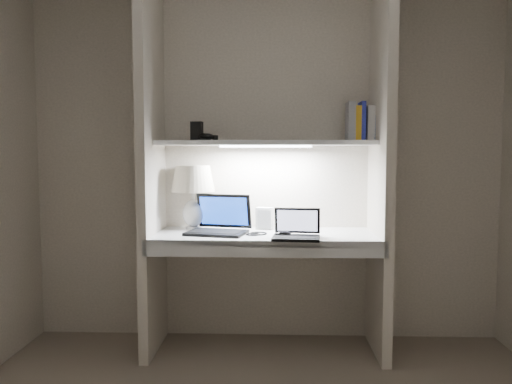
{
  "coord_description": "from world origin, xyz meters",
  "views": [
    {
      "loc": [
        0.05,
        -1.95,
        1.28
      ],
      "look_at": [
        -0.05,
        1.05,
        1.05
      ],
      "focal_mm": 35.0,
      "sensor_mm": 36.0,
      "label": 1
    }
  ],
  "objects_px": {
    "speaker": "(265,218)",
    "book_row": "(365,122)",
    "laptop_main": "(219,224)",
    "table_lamp": "(193,186)",
    "laptop_netbook": "(297,231)"
  },
  "relations": [
    {
      "from": "laptop_main",
      "to": "laptop_netbook",
      "type": "bearing_deg",
      "value": -9.23
    },
    {
      "from": "table_lamp",
      "to": "speaker",
      "type": "height_order",
      "value": "table_lamp"
    },
    {
      "from": "laptop_main",
      "to": "book_row",
      "type": "distance_m",
      "value": 1.15
    },
    {
      "from": "table_lamp",
      "to": "laptop_netbook",
      "type": "height_order",
      "value": "table_lamp"
    },
    {
      "from": "laptop_netbook",
      "to": "speaker",
      "type": "relative_size",
      "value": 2.03
    },
    {
      "from": "laptop_netbook",
      "to": "laptop_main",
      "type": "bearing_deg",
      "value": 164.24
    },
    {
      "from": "laptop_main",
      "to": "speaker",
      "type": "distance_m",
      "value": 0.33
    },
    {
      "from": "laptop_netbook",
      "to": "table_lamp",
      "type": "bearing_deg",
      "value": 158.92
    },
    {
      "from": "laptop_main",
      "to": "book_row",
      "type": "height_order",
      "value": "book_row"
    },
    {
      "from": "speaker",
      "to": "book_row",
      "type": "height_order",
      "value": "book_row"
    },
    {
      "from": "table_lamp",
      "to": "book_row",
      "type": "relative_size",
      "value": 1.73
    },
    {
      "from": "laptop_netbook",
      "to": "book_row",
      "type": "height_order",
      "value": "book_row"
    },
    {
      "from": "table_lamp",
      "to": "laptop_netbook",
      "type": "bearing_deg",
      "value": -26.91
    },
    {
      "from": "table_lamp",
      "to": "laptop_netbook",
      "type": "distance_m",
      "value": 0.8
    },
    {
      "from": "speaker",
      "to": "laptop_netbook",
      "type": "bearing_deg",
      "value": -43.74
    }
  ]
}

